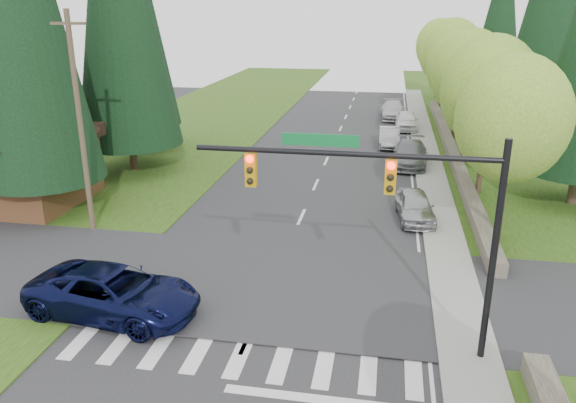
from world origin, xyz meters
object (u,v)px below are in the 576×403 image
(parked_car_d, at_px, (407,121))
(parked_car_b, at_px, (410,154))
(parked_car_c, at_px, (389,137))
(parked_car_a, at_px, (415,206))
(parked_car_e, at_px, (393,110))
(suv_navy, at_px, (114,293))

(parked_car_d, bearing_deg, parked_car_b, -90.77)
(parked_car_c, bearing_deg, parked_car_a, -85.89)
(parked_car_d, bearing_deg, parked_car_c, -102.93)
(parked_car_e, bearing_deg, suv_navy, -106.16)
(suv_navy, xyz_separation_m, parked_car_d, (10.45, 33.08, -0.05))
(parked_car_b, bearing_deg, parked_car_a, -87.29)
(suv_navy, relative_size, parked_car_e, 1.11)
(parked_car_a, xyz_separation_m, parked_car_c, (-1.40, 15.45, -0.01))
(parked_car_d, height_order, parked_car_e, parked_car_d)
(parked_car_b, bearing_deg, parked_car_d, 92.71)
(suv_navy, xyz_separation_m, parked_car_c, (9.05, 26.59, -0.13))
(suv_navy, relative_size, parked_car_b, 1.11)
(suv_navy, height_order, parked_car_b, suv_navy)
(parked_car_a, bearing_deg, suv_navy, -139.59)
(parked_car_b, height_order, parked_car_d, parked_car_d)
(parked_car_c, bearing_deg, suv_navy, -109.87)
(parked_car_a, distance_m, parked_car_d, 21.95)
(parked_car_c, bearing_deg, parked_car_b, -75.91)
(parked_car_a, bearing_deg, parked_car_e, 86.02)
(parked_car_b, relative_size, parked_car_e, 1.00)
(parked_car_a, xyz_separation_m, parked_car_e, (-1.13, 26.87, 0.07))
(suv_navy, bearing_deg, parked_car_b, -18.50)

